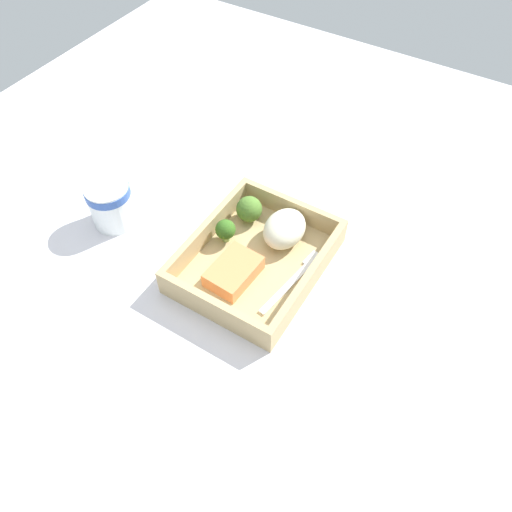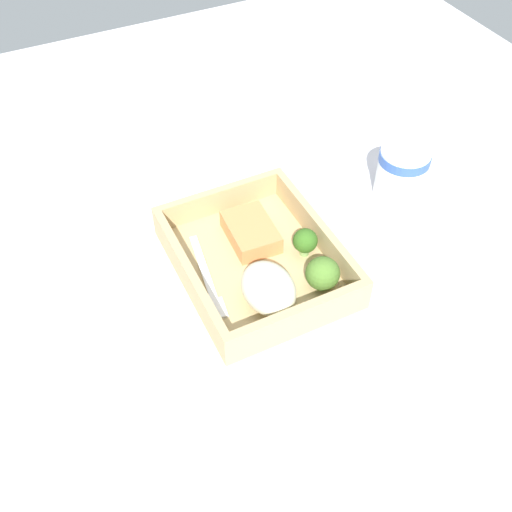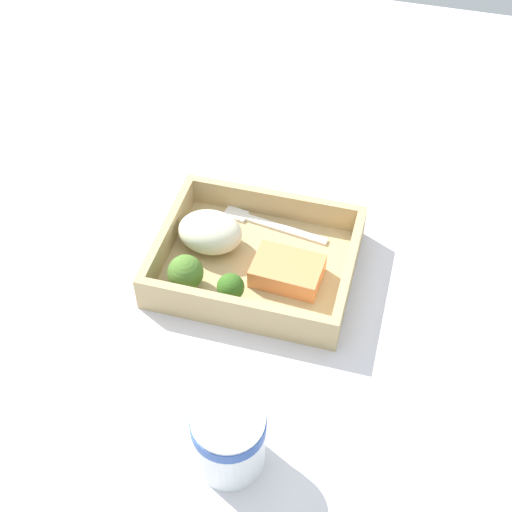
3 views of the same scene
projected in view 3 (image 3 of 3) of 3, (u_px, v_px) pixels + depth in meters
ground_plane at (256, 274)px, 99.44cm from camera, size 160.00×160.00×2.00cm
takeout_tray at (256, 266)px, 98.26cm from camera, size 26.59×21.51×1.20cm
tray_rim at (256, 253)px, 96.27cm from camera, size 26.59×21.51×4.18cm
salmon_fillet at (287, 271)px, 94.97cm from camera, size 9.52×6.94×2.88cm
mashed_potatoes at (210, 232)px, 98.08cm from camera, size 9.00×6.95×5.42cm
broccoli_floret_1 at (186, 273)px, 93.22cm from camera, size 4.77×4.77×5.04cm
broccoli_floret_2 at (231, 288)px, 91.49cm from camera, size 3.61×3.61×4.54cm
fork at (268, 224)px, 102.66cm from camera, size 15.87×3.98×0.44cm
paper_cup at (229, 437)px, 76.04cm from camera, size 8.07×8.07×8.76cm
receipt_slip at (112, 203)px, 107.53cm from camera, size 9.87×15.55×0.24cm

